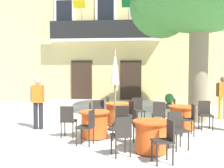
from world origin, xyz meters
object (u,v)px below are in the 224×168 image
(cafe_chair_near_tree_1, at_px, (159,114))
(pedestrian_by_tree, at_px, (223,95))
(cafe_chair_front_0, at_px, (111,107))
(cafe_chair_front_1, at_px, (97,111))
(cafe_chair_far_side_1, at_px, (121,120))
(cafe_chair_far_side_3, at_px, (68,119))
(cafe_table_near_tree, at_px, (182,118))
(cafe_chair_near_tree_0, at_px, (177,110))
(cafe_chair_far_side_0, at_px, (88,125))
(cafe_chair_middle_1, at_px, (177,127))
(cafe_chair_front_3, at_px, (138,109))
(cafe_chair_middle_3, at_px, (122,133))
(cafe_umbrella, at_px, (115,78))
(cafe_chair_front_2, at_px, (129,113))
(cafe_chair_far_side_2, at_px, (94,115))
(cafe_table_middle, at_px, (151,136))
(ground_planter_left, at_px, (39,99))
(cafe_chair_near_tree_3, at_px, (205,113))
(cafe_chair_middle_2, at_px, (139,124))
(cafe_chair_near_tree_2, at_px, (190,117))
(pedestrian_near_entrance, at_px, (38,100))
(cafe_table_far_side, at_px, (95,124))
(ground_planter_right, at_px, (169,100))
(cafe_chair_middle_0, at_px, (166,138))
(cafe_table_front, at_px, (117,114))

(cafe_chair_near_tree_1, xyz_separation_m, pedestrian_by_tree, (2.51, 2.25, 0.39))
(cafe_chair_front_0, height_order, cafe_chair_front_1, same)
(cafe_chair_front_0, relative_size, cafe_chair_far_side_1, 1.00)
(cafe_chair_far_side_3, bearing_deg, cafe_chair_near_tree_1, 26.22)
(cafe_table_near_tree, height_order, cafe_chair_near_tree_0, cafe_chair_near_tree_0)
(cafe_chair_far_side_0, bearing_deg, cafe_chair_middle_1, -1.81)
(cafe_chair_front_3, xyz_separation_m, cafe_chair_far_side_0, (-1.20, -2.90, 0.00))
(cafe_chair_middle_3, height_order, cafe_umbrella, cafe_umbrella)
(cafe_umbrella, bearing_deg, cafe_chair_front_2, 18.52)
(cafe_chair_middle_1, xyz_separation_m, cafe_chair_far_side_2, (-2.34, 1.56, 0.00))
(cafe_chair_middle_3, xyz_separation_m, cafe_chair_far_side_1, (-0.15, 1.57, 0.00))
(cafe_chair_far_side_3, bearing_deg, cafe_chair_far_side_0, -44.49)
(cafe_table_near_tree, distance_m, cafe_chair_far_side_1, 2.30)
(cafe_table_middle, bearing_deg, cafe_chair_near_tree_1, 83.46)
(cafe_chair_far_side_2, bearing_deg, cafe_chair_far_side_3, -127.06)
(cafe_chair_far_side_2, bearing_deg, cafe_chair_front_3, 47.15)
(cafe_chair_front_3, bearing_deg, ground_planter_left, 143.16)
(cafe_chair_far_side_0, bearing_deg, cafe_chair_far_side_2, 94.39)
(cafe_chair_front_3, bearing_deg, cafe_chair_near_tree_3, -16.45)
(cafe_chair_middle_2, height_order, cafe_chair_front_3, same)
(cafe_chair_far_side_3, xyz_separation_m, pedestrian_by_tree, (5.10, 3.53, 0.39))
(cafe_chair_near_tree_2, bearing_deg, cafe_chair_front_2, 160.90)
(cafe_chair_near_tree_2, distance_m, cafe_table_middle, 2.18)
(cafe_chair_middle_3, height_order, cafe_chair_far_side_0, same)
(cafe_chair_far_side_1, relative_size, pedestrian_near_entrance, 0.55)
(cafe_chair_far_side_2, bearing_deg, cafe_chair_middle_2, -42.14)
(cafe_chair_far_side_0, xyz_separation_m, cafe_chair_far_side_1, (0.79, 0.72, 0.00))
(cafe_chair_middle_2, relative_size, cafe_table_far_side, 1.05)
(ground_planter_right, bearing_deg, cafe_chair_middle_1, -92.96)
(cafe_chair_middle_3, bearing_deg, cafe_chair_far_side_0, 137.79)
(cafe_chair_far_side_0, bearing_deg, cafe_chair_near_tree_1, 46.43)
(ground_planter_right, bearing_deg, pedestrian_near_entrance, -131.62)
(cafe_chair_near_tree_1, relative_size, cafe_chair_middle_3, 1.00)
(cafe_chair_middle_0, bearing_deg, cafe_chair_middle_2, 113.04)
(cafe_chair_middle_3, height_order, cafe_chair_far_side_3, same)
(cafe_table_near_tree, bearing_deg, cafe_chair_far_side_2, -167.12)
(cafe_chair_far_side_1, bearing_deg, cafe_chair_near_tree_2, 18.49)
(cafe_table_front, relative_size, cafe_umbrella, 0.34)
(cafe_chair_middle_1, bearing_deg, cafe_chair_middle_0, -107.01)
(cafe_table_near_tree, xyz_separation_m, pedestrian_near_entrance, (-4.58, -0.42, 0.54))
(cafe_chair_far_side_0, xyz_separation_m, cafe_umbrella, (0.50, 1.85, 1.14))
(cafe_chair_near_tree_0, xyz_separation_m, cafe_chair_far_side_3, (-3.26, -2.17, 0.00))
(cafe_chair_near_tree_1, distance_m, cafe_table_middle, 2.48)
(cafe_chair_middle_1, distance_m, cafe_chair_front_3, 3.15)
(cafe_chair_middle_2, height_order, pedestrian_by_tree, pedestrian_by_tree)
(cafe_chair_front_3, xyz_separation_m, pedestrian_by_tree, (3.19, 1.32, 0.39))
(cafe_chair_near_tree_0, relative_size, cafe_chair_far_side_0, 1.00)
(cafe_chair_front_1, distance_m, cafe_table_far_side, 1.44)
(pedestrian_near_entrance, bearing_deg, cafe_table_front, 20.36)
(cafe_table_front, bearing_deg, cafe_chair_far_side_1, -81.24)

